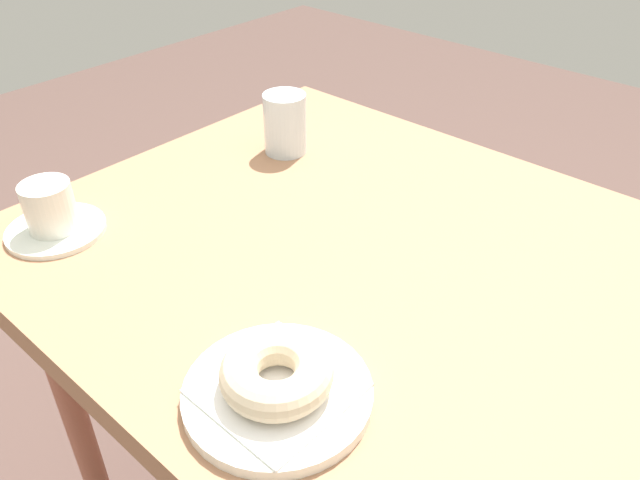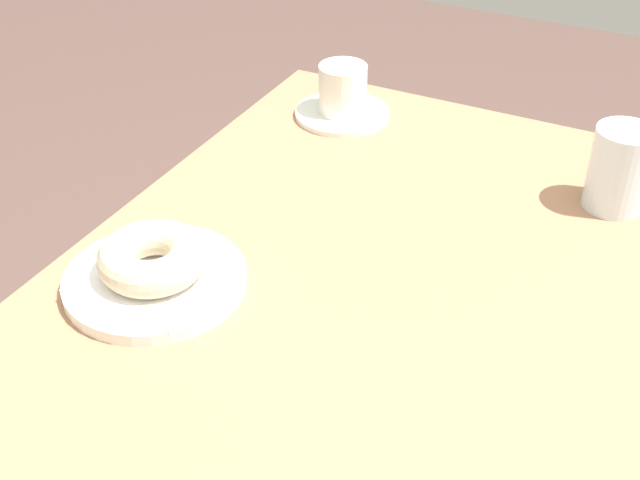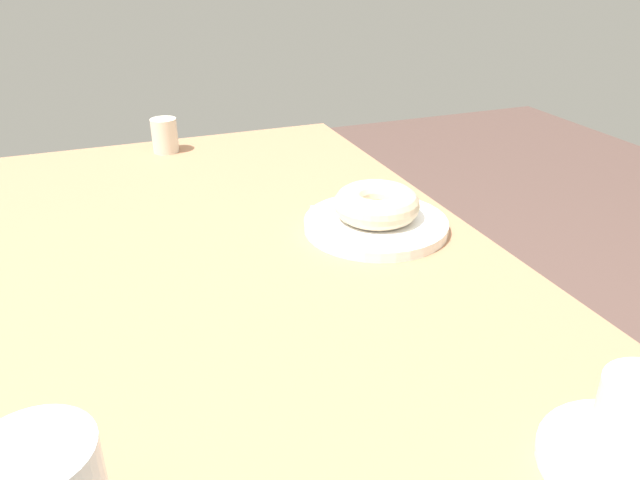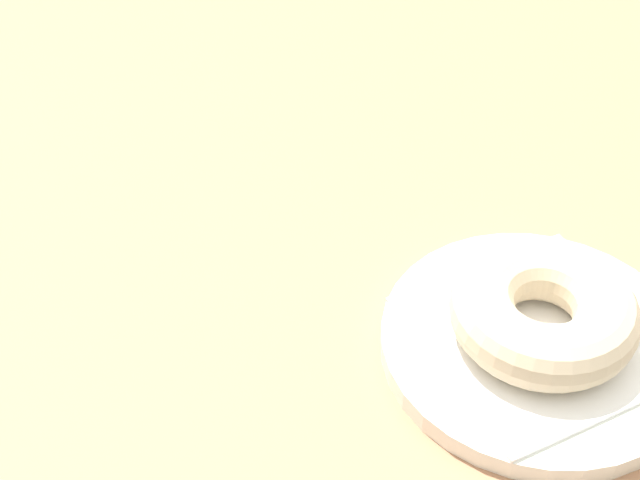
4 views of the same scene
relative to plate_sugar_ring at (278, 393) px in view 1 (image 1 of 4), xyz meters
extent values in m
cube|color=#A47251|center=(-0.02, 0.26, -0.03)|extent=(1.07, 0.77, 0.04)
cylinder|color=#B1644D|center=(-0.51, -0.03, -0.42)|extent=(0.04, 0.04, 0.73)
cylinder|color=#B1644D|center=(-0.51, 0.55, -0.42)|extent=(0.04, 0.04, 0.73)
cylinder|color=white|center=(0.00, 0.00, 0.00)|extent=(0.19, 0.19, 0.01)
cube|color=white|center=(0.00, 0.00, 0.01)|extent=(0.14, 0.14, 0.00)
torus|color=beige|center=(0.00, 0.00, 0.03)|extent=(0.11, 0.11, 0.04)
cylinder|color=silver|center=(-0.38, 0.40, 0.04)|extent=(0.07, 0.07, 0.10)
cylinder|color=white|center=(-0.45, 0.01, 0.00)|extent=(0.14, 0.14, 0.01)
cylinder|color=white|center=(-0.45, 0.01, 0.04)|extent=(0.07, 0.07, 0.07)
cylinder|color=black|center=(-0.45, 0.01, 0.07)|extent=(0.06, 0.06, 0.00)
camera|label=1|loc=(0.33, -0.30, 0.50)|focal=35.77mm
camera|label=2|loc=(0.55, 0.48, 0.55)|focal=47.69mm
camera|label=3|loc=(-0.67, 0.34, 0.35)|focal=34.32mm
camera|label=4|loc=(-0.29, -0.27, 0.43)|focal=50.93mm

